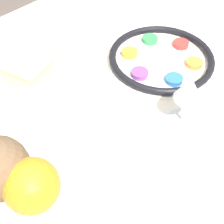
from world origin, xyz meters
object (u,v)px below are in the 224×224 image
Objects in this scene: bread_plate at (28,67)px; wine_glass at (189,92)px; fruit_stand at (31,194)px; seder_plate at (161,59)px; orange_fruit at (32,186)px; napkin_roll at (75,38)px.

wine_glass is at bearing 109.70° from bread_plate.
wine_glass is 0.72× the size of fruit_stand.
bread_plate is (0.15, -0.42, -0.09)m from wine_glass.
fruit_stand reaches higher than bread_plate.
wine_glass is 0.39m from fruit_stand.
orange_fruit is (0.52, 0.14, 0.13)m from seder_plate.
wine_glass reaches higher than bread_plate.
napkin_roll is at bearing -138.29° from fruit_stand.
seder_plate reaches higher than bread_plate.
wine_glass is 0.42m from napkin_roll.
fruit_stand is 0.44m from bread_plate.
orange_fruit is (0.38, -0.03, 0.05)m from wine_glass.
fruit_stand is (0.38, -0.05, -0.02)m from wine_glass.
fruit_stand reaches higher than napkin_roll.
fruit_stand is at bearing 12.84° from seder_plate.
wine_glass is at bearing 171.90° from fruit_stand.
orange_fruit is 0.59× the size of napkin_roll.
napkin_roll is at bearing -92.85° from wine_glass.
wine_glass is 0.90× the size of napkin_roll.
napkin_roll is at bearing -64.82° from seder_plate.
orange_fruit is at bearing 59.06° from bread_plate.
bread_plate is (-0.23, -0.36, -0.07)m from fruit_stand.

